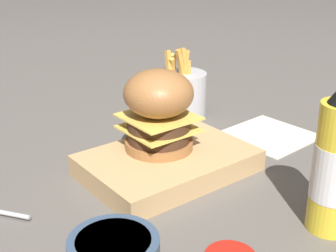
% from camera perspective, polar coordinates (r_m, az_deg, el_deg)
% --- Properties ---
extents(ground_plane, '(6.00, 6.00, 0.00)m').
position_cam_1_polar(ground_plane, '(0.84, -6.00, -4.87)').
color(ground_plane, '#5B5651').
extents(serving_board, '(0.28, 0.19, 0.04)m').
position_cam_1_polar(serving_board, '(0.81, 0.00, -4.50)').
color(serving_board, tan).
rests_on(serving_board, ground_plane).
extents(burger, '(0.12, 0.12, 0.14)m').
position_cam_1_polar(burger, '(0.79, -1.15, 2.03)').
color(burger, '#9E6638').
rests_on(burger, serving_board).
extents(fries_basket, '(0.11, 0.11, 0.16)m').
position_cam_1_polar(fries_basket, '(1.06, 1.61, 4.02)').
color(fries_basket, '#B7B7BC').
rests_on(fries_basket, ground_plane).
extents(parchment_square, '(0.17, 0.17, 0.00)m').
position_cam_1_polar(parchment_square, '(0.98, 12.22, -1.05)').
color(parchment_square, beige).
rests_on(parchment_square, ground_plane).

